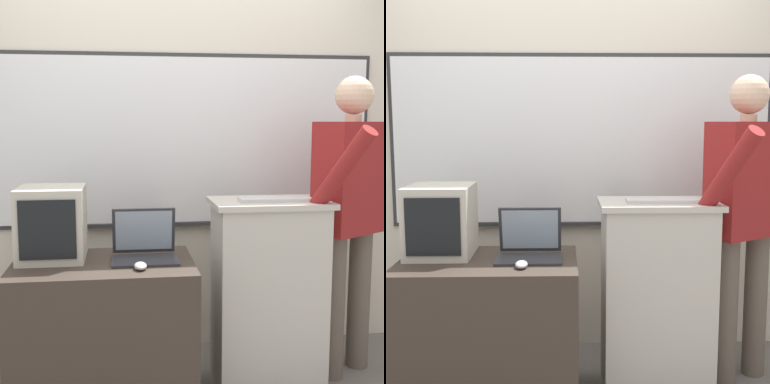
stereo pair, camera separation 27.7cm
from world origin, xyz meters
TOP-DOWN VIEW (x-y plane):
  - back_wall at (0.00, 1.19)m, footprint 6.40×0.17m
  - lectern_podium at (0.49, 0.53)m, footprint 0.63×0.41m
  - side_desk at (-0.40, 0.39)m, footprint 0.90×0.61m
  - person_presenter at (0.98, 0.61)m, footprint 0.61×0.72m
  - laptop at (-0.20, 0.43)m, footprint 0.33×0.28m
  - wireless_keyboard at (0.51, 0.48)m, footprint 0.39×0.12m
  - computer_mouse_by_laptop at (-0.22, 0.23)m, footprint 0.06×0.10m
  - crt_monitor at (-0.66, 0.49)m, footprint 0.33×0.36m

SIDE VIEW (x-z plane):
  - side_desk at x=-0.40m, z-range 0.00..0.77m
  - lectern_podium at x=0.49m, z-range 0.00..1.05m
  - computer_mouse_by_laptop at x=-0.22m, z-range 0.77..0.81m
  - laptop at x=-0.20m, z-range 0.72..0.98m
  - crt_monitor at x=-0.66m, z-range 0.77..1.14m
  - person_presenter at x=0.98m, z-range 0.14..1.86m
  - wireless_keyboard at x=0.51m, z-range 1.05..1.07m
  - back_wall at x=0.00m, z-range -0.01..2.98m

